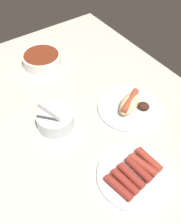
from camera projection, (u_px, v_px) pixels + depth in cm
name	position (u px, v px, depth cm)	size (l,w,h in cm)	color
ground_plane	(82.00, 114.00, 101.93)	(120.00, 90.00, 3.00)	beige
bowl_coleslaw	(56.00, 119.00, 94.19)	(13.12, 13.12, 15.60)	silver
plate_hotdog_assembled	(130.00, 106.00, 100.46)	(23.25, 23.25, 5.61)	white
bowl_chili	(42.00, 59.00, 118.55)	(16.90, 16.90, 4.82)	white
plate_sausages	(134.00, 175.00, 81.76)	(22.64, 22.64, 3.51)	white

